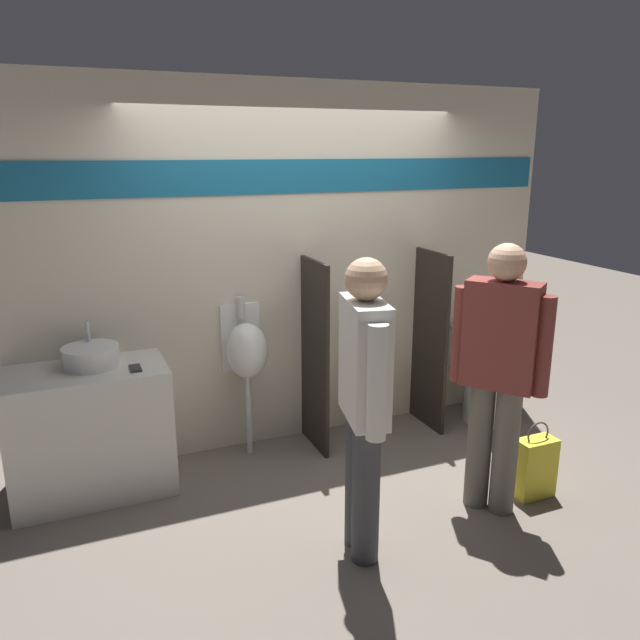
{
  "coord_description": "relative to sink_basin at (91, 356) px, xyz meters",
  "views": [
    {
      "loc": [
        -1.66,
        -3.74,
        2.22
      ],
      "look_at": [
        0.0,
        0.17,
        1.05
      ],
      "focal_mm": 35.0,
      "sensor_mm": 36.0,
      "label": 1
    }
  ],
  "objects": [
    {
      "name": "divider_near_counter",
      "position": [
        1.56,
        -0.02,
        -0.2
      ],
      "size": [
        0.03,
        0.48,
        1.45
      ],
      "color": "#28231E",
      "rests_on": "ground_plane"
    },
    {
      "name": "sink_counter",
      "position": [
        -0.05,
        -0.06,
        -0.5
      ],
      "size": [
        1.01,
        0.56,
        0.86
      ],
      "color": "silver",
      "rests_on": "ground_plane"
    },
    {
      "name": "cell_phone",
      "position": [
        0.25,
        -0.17,
        -0.06
      ],
      "size": [
        0.07,
        0.14,
        0.01
      ],
      "color": "#232328",
      "rests_on": "sink_counter"
    },
    {
      "name": "display_wall",
      "position": [
        1.53,
        0.25,
        0.43
      ],
      "size": [
        4.28,
        0.07,
        2.7
      ],
      "color": "beige",
      "rests_on": "ground_plane"
    },
    {
      "name": "urinal_near_counter",
      "position": [
        1.06,
        0.07,
        -0.12
      ],
      "size": [
        0.31,
        0.32,
        1.18
      ],
      "color": "silver",
      "rests_on": "ground_plane"
    },
    {
      "name": "person_in_vest",
      "position": [
        1.3,
        -1.33,
        0.01
      ],
      "size": [
        0.28,
        0.58,
        1.69
      ],
      "rotation": [
        0.0,
        0.0,
        1.35
      ],
      "color": "#3D3D42",
      "rests_on": "ground_plane"
    },
    {
      "name": "divider_mid",
      "position": [
        2.57,
        -0.02,
        -0.2
      ],
      "size": [
        0.03,
        0.48,
        1.45
      ],
      "color": "#28231E",
      "rests_on": "ground_plane"
    },
    {
      "name": "person_with_lanyard",
      "position": [
        2.25,
        -1.25,
        0.01
      ],
      "size": [
        0.41,
        0.5,
        1.7
      ],
      "rotation": [
        0.0,
        0.0,
        2.21
      ],
      "color": "#666056",
      "rests_on": "ground_plane"
    },
    {
      "name": "ground_plane",
      "position": [
        1.53,
        -0.35,
        -0.93
      ],
      "size": [
        16.0,
        16.0,
        0.0
      ],
      "primitive_type": "plane",
      "color": "#70665B"
    },
    {
      "name": "urinal_far",
      "position": [
        2.06,
        0.07,
        -0.12
      ],
      "size": [
        0.31,
        0.32,
        1.18
      ],
      "color": "silver",
      "rests_on": "ground_plane"
    },
    {
      "name": "shopping_bag",
      "position": [
        2.61,
        -1.25,
        -0.72
      ],
      "size": [
        0.26,
        0.14,
        0.53
      ],
      "color": "yellow",
      "rests_on": "ground_plane"
    },
    {
      "name": "sink_basin",
      "position": [
        0.0,
        0.0,
        0.0
      ],
      "size": [
        0.36,
        0.36,
        0.27
      ],
      "color": "white",
      "rests_on": "sink_counter"
    },
    {
      "name": "toilet",
      "position": [
        3.07,
        -0.08,
        -0.63
      ],
      "size": [
        0.4,
        0.56,
        0.91
      ],
      "color": "white",
      "rests_on": "ground_plane"
    }
  ]
}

